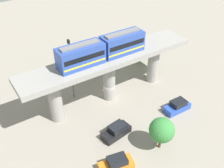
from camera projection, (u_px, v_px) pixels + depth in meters
name	position (u px, v px, depth m)	size (l,w,h in m)	color
ground_plane	(109.00, 97.00, 42.75)	(120.00, 120.00, 0.00)	gray
viaduct	(109.00, 67.00, 39.38)	(5.20, 28.00, 7.73)	#999691
train	(102.00, 49.00, 36.87)	(2.64, 13.55, 3.24)	#2D4CA5
parked_car_black	(116.00, 131.00, 35.51)	(2.34, 4.40, 1.76)	black
parked_car_orange	(116.00, 164.00, 31.05)	(2.64, 4.48, 1.76)	orange
parked_car_blue	(177.00, 106.00, 39.75)	(1.93, 4.25, 1.76)	#284CB7
tree_near_viaduct	(162.00, 130.00, 32.40)	(3.28, 3.28, 4.75)	brown
tree_mid_lot	(140.00, 48.00, 50.21)	(3.85, 3.85, 5.13)	brown
tree_far_corner	(90.00, 55.00, 47.52)	(3.61, 3.61, 5.13)	brown
signal_post	(71.00, 67.00, 39.63)	(0.44, 0.28, 10.33)	#4C4C51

